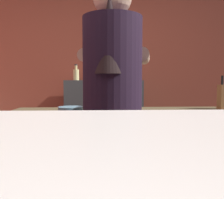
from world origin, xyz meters
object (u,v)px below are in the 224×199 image
Objects in this scene: mixing_bowl at (70,110)px; bottle_olive_oil at (112,72)px; bartender at (112,106)px; bottle_soy at (98,73)px; bottle_vinegar at (76,74)px; chefs_knife at (147,111)px; bottle_hot_sauce at (119,75)px.

mixing_bowl is 0.69× the size of bottle_olive_oil.
bottle_olive_oil is (0.09, 1.79, 0.25)m from bartender.
bottle_soy is (-0.09, 1.84, 0.24)m from bartender.
bottle_soy is (0.28, 0.11, 0.02)m from bottle_vinegar.
bartender is at bearing -77.84° from bottle_vinegar.
bottle_olive_oil is (0.18, -0.05, 0.01)m from bottle_soy.
bartender is 7.09× the size of bottle_soy.
chefs_knife is at bearing -63.79° from bottle_vinegar.
bottle_olive_oil is at bearing -16.44° from bottle_soy.
bartender reaches higher than bottle_olive_oil.
bottle_soy reaches higher than chefs_knife.
bartender reaches higher than chefs_knife.
mixing_bowl is (-0.28, 0.34, -0.06)m from bartender.
bottle_vinegar is at bearing 93.86° from mixing_bowl.
bottle_hot_sauce is at bearing -11.24° from bottle_soy.
bartender reaches higher than mixing_bowl.
bottle_vinegar is (-0.09, 1.40, 0.29)m from mixing_bowl.
bottle_soy is 0.19m from bottle_olive_oil.
bartender is 0.50m from chefs_knife.
bottle_soy is (-0.37, 1.44, 0.33)m from chefs_knife.
chefs_knife is 1.52m from bottle_vinegar.
chefs_knife is at bearing -82.04° from bottle_olive_oil.
bottle_hot_sauce is at bearing 5.92° from bartender.
bottle_hot_sauce is (0.45, 1.45, 0.28)m from mixing_bowl.
chefs_knife is at bearing -85.47° from bottle_hot_sauce.
bartender is 1.81m from bottle_olive_oil.
bartender is at bearing -87.08° from bottle_soy.
bottle_olive_oil reaches higher than bottle_soy.
bottle_hot_sauce is at bearing 72.77° from mixing_bowl.
bottle_olive_oil is at bearing 8.58° from bartender.
bottle_soy is at bearing 168.76° from bottle_hot_sauce.
bottle_olive_oil reaches higher than chefs_knife.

